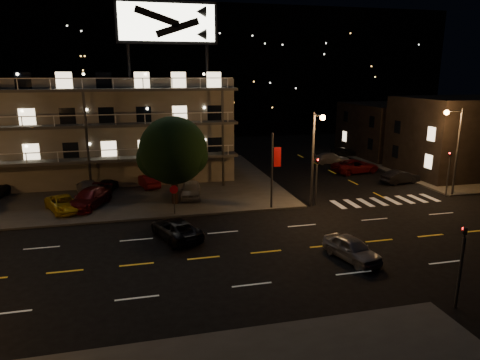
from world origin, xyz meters
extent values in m
plane|color=black|center=(0.00, 0.00, 0.00)|extent=(140.00, 140.00, 0.00)
cube|color=#3C3C39|center=(-14.00, 20.00, 0.07)|extent=(44.00, 24.00, 0.15)
cube|color=#3C3C39|center=(30.00, 20.00, 0.07)|extent=(16.00, 24.00, 0.15)
cube|color=gray|center=(-10.00, 24.00, 5.00)|extent=(28.00, 12.00, 10.00)
cube|color=gray|center=(-10.00, 24.00, 10.25)|extent=(28.00, 12.00, 0.50)
cube|color=#3C3C39|center=(-10.00, 17.10, 3.15)|extent=(28.00, 1.80, 0.25)
cube|color=#3C3C39|center=(-10.00, 17.10, 6.35)|extent=(28.00, 1.80, 0.25)
cube|color=#3C3C39|center=(-10.00, 17.10, 9.55)|extent=(28.00, 1.80, 0.25)
cylinder|color=black|center=(-6.00, 22.00, 12.25)|extent=(0.36, 0.36, 3.50)
cylinder|color=black|center=(2.00, 22.00, 12.25)|extent=(0.36, 0.36, 3.50)
cube|color=black|center=(-2.00, 22.00, 16.00)|extent=(10.20, 0.50, 4.20)
cube|color=white|center=(-2.00, 21.70, 16.00)|extent=(9.60, 0.06, 3.60)
cube|color=black|center=(30.00, 16.00, 4.25)|extent=(14.00, 10.00, 8.50)
cube|color=black|center=(30.00, 28.00, 3.50)|extent=(14.00, 12.00, 7.00)
cube|color=black|center=(0.00, 70.00, 12.00)|extent=(120.00, 20.00, 24.00)
cylinder|color=#2D2D30|center=(8.50, 8.30, 4.00)|extent=(0.20, 0.20, 8.00)
cylinder|color=#2D2D30|center=(8.50, 7.50, 7.80)|extent=(0.12, 1.80, 0.12)
sphere|color=#F6913D|center=(8.50, 6.70, 7.70)|extent=(0.44, 0.44, 0.44)
cylinder|color=#2D2D30|center=(22.50, 8.30, 4.00)|extent=(0.20, 0.20, 8.00)
cylinder|color=#2D2D30|center=(21.70, 8.30, 7.80)|extent=(1.80, 0.12, 0.12)
sphere|color=#F6913D|center=(20.90, 8.30, 7.70)|extent=(0.44, 0.44, 0.44)
cylinder|color=#2D2D30|center=(9.00, 8.50, 1.80)|extent=(0.14, 0.14, 3.60)
imported|color=black|center=(9.00, 8.50, 4.10)|extent=(0.20, 0.16, 1.00)
sphere|color=#FF0C0C|center=(9.00, 8.38, 4.00)|extent=(0.14, 0.14, 0.14)
cylinder|color=#2D2D30|center=(9.00, -8.50, 1.80)|extent=(0.14, 0.14, 3.60)
imported|color=black|center=(9.00, -8.50, 4.10)|extent=(0.20, 0.16, 1.00)
sphere|color=#FF0C0C|center=(9.00, -8.38, 4.00)|extent=(0.14, 0.14, 0.14)
cylinder|color=#2D2D30|center=(22.00, 8.50, 1.80)|extent=(0.14, 0.14, 3.60)
imported|color=black|center=(22.00, 8.50, 4.10)|extent=(0.16, 0.20, 1.00)
sphere|color=#FF0C0C|center=(21.88, 8.50, 4.00)|extent=(0.14, 0.14, 0.14)
cylinder|color=#2D2D30|center=(5.00, 8.40, 3.20)|extent=(0.16, 0.16, 6.40)
cube|color=red|center=(5.45, 8.40, 4.40)|extent=(0.60, 0.04, 1.60)
cylinder|color=#2D2D30|center=(-3.00, 8.60, 1.10)|extent=(0.08, 0.08, 2.20)
cylinder|color=red|center=(-3.00, 8.55, 2.15)|extent=(0.91, 0.04, 0.91)
cylinder|color=black|center=(-2.70, 11.42, 1.47)|extent=(0.55, 0.55, 2.64)
sphere|color=black|center=(-2.70, 11.42, 4.76)|extent=(5.71, 5.71, 5.71)
sphere|color=black|center=(-4.02, 11.86, 4.10)|extent=(3.51, 3.51, 3.51)
sphere|color=black|center=(-1.49, 10.98, 4.32)|extent=(3.29, 3.29, 3.29)
imported|color=gold|center=(-11.68, 11.37, 0.76)|extent=(3.68, 4.86, 1.23)
imported|color=#5B0D0F|center=(-9.74, 12.10, 0.90)|extent=(3.97, 5.58, 1.50)
imported|color=gray|center=(-1.16, 12.90, 0.87)|extent=(2.31, 4.45, 1.45)
imported|color=gray|center=(-10.29, 16.14, 0.82)|extent=(2.73, 4.87, 1.33)
imported|color=black|center=(-8.61, 16.81, 0.77)|extent=(2.22, 3.85, 1.23)
imported|color=#5B0D0F|center=(-4.86, 17.50, 0.80)|extent=(2.53, 4.18, 1.30)
imported|color=black|center=(20.51, 13.51, 0.67)|extent=(4.28, 2.10, 1.35)
imported|color=#5B0D0F|center=(18.39, 19.03, 0.76)|extent=(5.84, 3.40, 1.53)
imported|color=gray|center=(17.91, 24.30, 0.68)|extent=(4.95, 2.80, 1.35)
imported|color=black|center=(21.73, 28.78, 0.61)|extent=(3.87, 2.79, 1.23)
imported|color=gray|center=(6.75, -2.25, 0.69)|extent=(2.60, 4.35, 1.39)
imported|color=black|center=(-3.32, 3.76, 0.67)|extent=(3.68, 5.31, 1.35)
camera|label=1|loc=(-5.48, -24.14, 11.01)|focal=32.00mm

